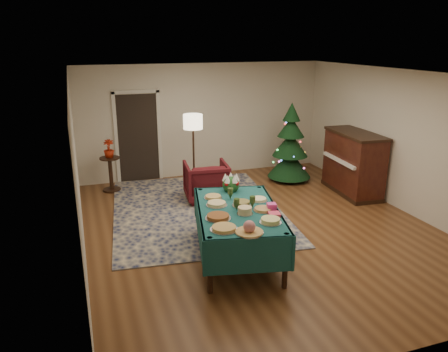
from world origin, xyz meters
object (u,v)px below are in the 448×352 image
object	(u,v)px
buffet_table	(238,219)
gift_box	(272,207)
potted_plant	(109,152)
piano	(353,164)
armchair	(206,179)
side_table	(111,175)
floor_lamp	(193,126)
christmas_tree	(290,146)

from	to	relation	value
buffet_table	gift_box	size ratio (longest dim) A/B	17.69
potted_plant	piano	distance (m)	5.30
armchair	side_table	size ratio (longest dim) A/B	1.16
side_table	piano	distance (m)	5.31
potted_plant	buffet_table	bearing A→B (deg)	-67.84
floor_lamp	side_table	world-z (taller)	floor_lamp
gift_box	christmas_tree	distance (m)	4.03
buffet_table	floor_lamp	bearing A→B (deg)	86.65
armchair	floor_lamp	distance (m)	1.19
armchair	potted_plant	distance (m)	2.24
gift_box	floor_lamp	world-z (taller)	floor_lamp
gift_box	buffet_table	bearing A→B (deg)	153.80
buffet_table	armchair	world-z (taller)	armchair
gift_box	christmas_tree	xyz separation A→B (m)	(2.09, 3.45, -0.03)
buffet_table	side_table	world-z (taller)	buffet_table
buffet_table	piano	xyz separation A→B (m)	(3.42, 1.97, 0.01)
side_table	piano	world-z (taller)	piano
buffet_table	potted_plant	bearing A→B (deg)	112.16
gift_box	armchair	bearing A→B (deg)	93.38
buffet_table	side_table	bearing A→B (deg)	112.16
side_table	potted_plant	bearing A→B (deg)	135.00
potted_plant	christmas_tree	xyz separation A→B (m)	(4.09, -0.59, -0.05)
armchair	floor_lamp	world-z (taller)	floor_lamp
side_table	christmas_tree	size ratio (longest dim) A/B	0.42
floor_lamp	christmas_tree	bearing A→B (deg)	0.11
armchair	piano	xyz separation A→B (m)	(3.13, -0.62, 0.22)
potted_plant	piano	world-z (taller)	piano
gift_box	piano	size ratio (longest dim) A/B	0.08
buffet_table	christmas_tree	bearing A→B (deg)	51.85
armchair	christmas_tree	distance (m)	2.37
buffet_table	gift_box	bearing A→B (deg)	-26.20
floor_lamp	side_table	xyz separation A→B (m)	(-1.74, 0.59, -1.08)
buffet_table	armchair	size ratio (longest dim) A/B	2.57
gift_box	armchair	size ratio (longest dim) A/B	0.15
gift_box	potted_plant	world-z (taller)	potted_plant
piano	floor_lamp	bearing A→B (deg)	158.81
potted_plant	piano	bearing A→B (deg)	-20.32
floor_lamp	buffet_table	bearing A→B (deg)	-93.35
potted_plant	side_table	bearing A→B (deg)	-45.00
buffet_table	floor_lamp	size ratio (longest dim) A/B	1.34
floor_lamp	christmas_tree	world-z (taller)	christmas_tree
christmas_tree	buffet_table	bearing A→B (deg)	-128.15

